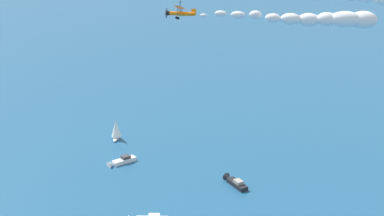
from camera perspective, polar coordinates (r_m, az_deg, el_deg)
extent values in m
cube|color=white|center=(197.15, -6.77, -5.24)|extent=(8.56, 3.71, 1.33)
cone|color=white|center=(194.92, -8.06, -5.61)|extent=(2.45, 2.90, 2.65)
cube|color=#38383D|center=(196.94, -6.63, -4.89)|extent=(3.15, 2.48, 0.99)
ellipsoid|color=white|center=(216.07, -7.56, -3.01)|extent=(6.11, 5.47, 0.90)
cylinder|color=#B2B2B7|center=(214.06, -7.64, -2.03)|extent=(0.14, 0.14, 7.39)
cone|color=white|center=(214.92, -7.59, -2.05)|extent=(4.98, 4.98, 6.28)
cube|color=black|center=(180.86, 4.52, -7.59)|extent=(4.73, 8.75, 1.33)
cone|color=black|center=(184.61, 3.63, -6.96)|extent=(3.13, 2.75, 2.67)
cube|color=gray|center=(179.87, 4.64, -7.34)|extent=(2.82, 3.37, 1.00)
cylinder|color=orange|center=(129.70, -1.10, 9.40)|extent=(4.62, 5.85, 1.10)
cylinder|color=black|center=(130.26, -2.37, 9.43)|extent=(1.35, 1.21, 1.24)
cylinder|color=#4C4C51|center=(130.35, -2.55, 9.43)|extent=(2.32, 1.68, 2.82)
cube|color=orange|center=(129.73, -1.24, 9.28)|extent=(6.44, 5.12, 1.99)
cube|color=orange|center=(129.86, -1.21, 9.99)|extent=(6.44, 5.12, 1.99)
cylinder|color=black|center=(127.33, -1.43, 9.73)|extent=(0.48, 0.38, 1.59)
cylinder|color=black|center=(128.91, -1.30, 9.67)|extent=(0.48, 0.38, 1.59)
cylinder|color=black|center=(130.68, -1.15, 9.60)|extent=(0.48, 0.38, 1.59)
cylinder|color=black|center=(132.26, -1.02, 9.54)|extent=(0.48, 0.38, 1.59)
cube|color=orange|center=(129.25, 0.17, 9.60)|extent=(0.97, 1.13, 1.18)
cube|color=orange|center=(129.20, 0.16, 9.36)|extent=(2.50, 2.15, 0.73)
cylinder|color=black|center=(128.90, -1.55, 8.99)|extent=(0.57, 0.65, 0.61)
cylinder|color=black|center=(130.66, -1.40, 8.94)|extent=(0.57, 0.65, 0.61)
cylinder|color=#262628|center=(129.90, -1.20, 10.19)|extent=(0.30, 0.25, 0.89)
cylinder|color=#1E4CB2|center=(129.80, -1.21, 10.19)|extent=(0.34, 0.30, 0.79)
cylinder|color=#1E4CB2|center=(130.00, -1.19, 10.19)|extent=(0.34, 0.30, 0.79)
cube|color=#1E4CB2|center=(129.96, -1.19, 10.48)|extent=(0.49, 0.43, 0.59)
sphere|color=brown|center=(129.99, -1.18, 10.64)|extent=(0.21, 0.21, 0.21)
cylinder|color=#1E4CB2|center=(129.52, -1.22, 10.55)|extent=(0.53, 0.41, 0.24)
cylinder|color=#1E4CB2|center=(130.42, -1.15, 10.51)|extent=(0.53, 0.41, 0.24)
ellipsoid|color=silver|center=(128.79, 1.16, 9.21)|extent=(1.87, 1.98, 1.04)
ellipsoid|color=silver|center=(128.24, 2.88, 9.39)|extent=(3.11, 3.30, 1.73)
ellipsoid|color=silver|center=(127.82, 4.60, 9.24)|extent=(3.73, 3.95, 2.08)
ellipsoid|color=silver|center=(127.58, 6.34, 9.22)|extent=(3.76, 3.79, 2.39)
ellipsoid|color=silver|center=(127.00, 8.07, 8.87)|extent=(4.33, 4.46, 2.61)
ellipsoid|color=silver|center=(126.96, 9.81, 8.75)|extent=(5.44, 5.68, 3.17)
ellipsoid|color=silver|center=(127.75, 11.55, 8.62)|extent=(6.05, 6.23, 3.64)
ellipsoid|color=silver|center=(127.69, 13.29, 8.62)|extent=(6.01, 6.11, 3.76)
ellipsoid|color=silver|center=(127.66, 15.04, 8.55)|extent=(7.80, 8.24, 4.37)
ellipsoid|color=silver|center=(129.06, 16.71, 8.42)|extent=(7.70, 7.83, 4.82)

